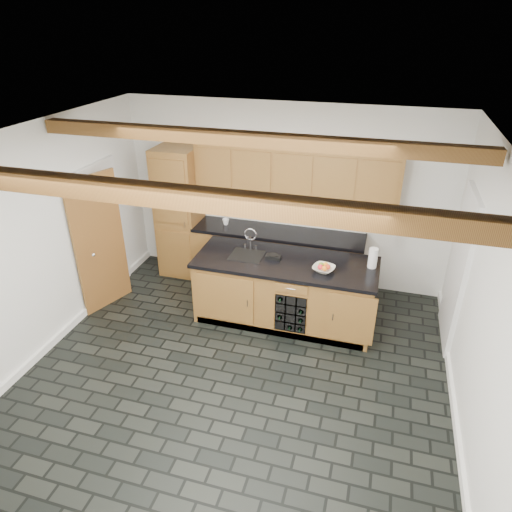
% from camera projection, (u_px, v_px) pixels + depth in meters
% --- Properties ---
extents(ground, '(5.00, 5.00, 0.00)m').
position_uv_depth(ground, '(236.00, 374.00, 5.53)').
color(ground, black).
rests_on(ground, ground).
extents(room_shell, '(5.01, 5.00, 5.00)m').
position_uv_depth(room_shell, '(240.00, 241.00, 5.29)').
color(room_shell, white).
rests_on(room_shell, ground).
extents(back_cabinetry, '(3.65, 0.62, 2.20)m').
position_uv_depth(back_cabinetry, '(257.00, 225.00, 7.06)').
color(back_cabinetry, olive).
rests_on(back_cabinetry, ground).
extents(island, '(2.48, 0.96, 0.93)m').
position_uv_depth(island, '(285.00, 291.00, 6.33)').
color(island, olive).
rests_on(island, ground).
extents(faucet, '(0.45, 0.40, 0.34)m').
position_uv_depth(faucet, '(247.00, 252.00, 6.27)').
color(faucet, black).
rests_on(faucet, island).
extents(kitchen_scale, '(0.20, 0.13, 0.06)m').
position_uv_depth(kitchen_scale, '(273.00, 257.00, 6.17)').
color(kitchen_scale, black).
rests_on(kitchen_scale, island).
extents(fruit_bowl, '(0.34, 0.34, 0.07)m').
position_uv_depth(fruit_bowl, '(324.00, 269.00, 5.86)').
color(fruit_bowl, beige).
rests_on(fruit_bowl, island).
extents(fruit_cluster, '(0.16, 0.17, 0.07)m').
position_uv_depth(fruit_cluster, '(324.00, 266.00, 5.84)').
color(fruit_cluster, red).
rests_on(fruit_cluster, fruit_bowl).
extents(paper_towel, '(0.12, 0.12, 0.27)m').
position_uv_depth(paper_towel, '(373.00, 258.00, 5.91)').
color(paper_towel, white).
rests_on(paper_towel, island).
extents(mug, '(0.13, 0.13, 0.10)m').
position_uv_depth(mug, '(226.00, 222.00, 7.17)').
color(mug, white).
rests_on(mug, back_cabinetry).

